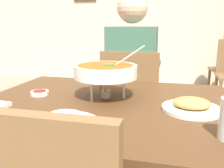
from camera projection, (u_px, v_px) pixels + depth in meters
The scene contains 8 objects.
cafe_rear_partition at pixel (159, 1), 4.41m from camera, with size 10.00×0.10×3.00m, color beige.
dining_table_main at pixel (104, 124), 1.15m from camera, with size 1.16×0.93×0.73m.
chair_diner_main at pixel (131, 101), 1.89m from camera, with size 0.44×0.44×0.90m.
diner_main at pixel (132, 70), 1.87m from camera, with size 0.40×0.45×1.31m.
curry_bowl at pixel (105, 72), 1.17m from camera, with size 0.33×0.30×0.26m.
rice_plate at pixel (66, 121), 0.85m from camera, with size 0.24×0.24×0.06m.
appetizer_plate at pixel (192, 106), 1.01m from camera, with size 0.24×0.24×0.06m.
sauce_dish at pixel (40, 93), 1.24m from camera, with size 0.09×0.09×0.02m.
Camera 1 is at (0.30, -1.04, 1.08)m, focal length 39.43 mm.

